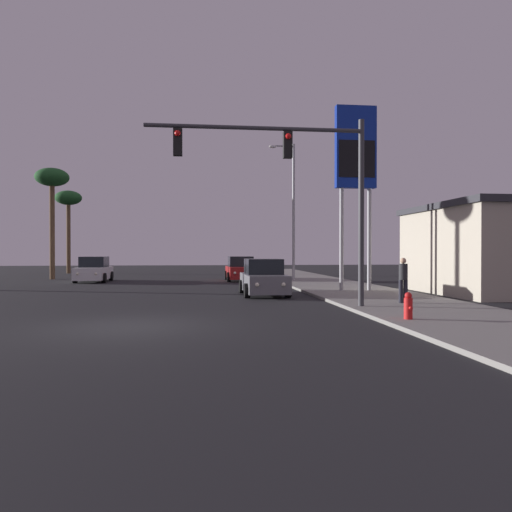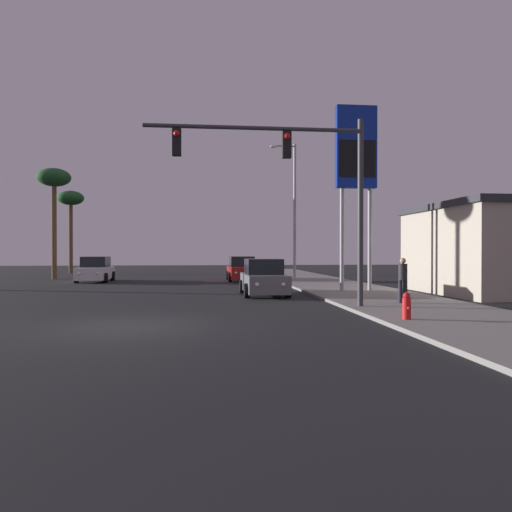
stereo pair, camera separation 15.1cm
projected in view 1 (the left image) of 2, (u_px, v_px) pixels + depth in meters
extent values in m
plane|color=black|center=(128.00, 327.00, 13.40)|extent=(120.00, 120.00, 0.00)
cube|color=gray|center=(355.00, 291.00, 24.43)|extent=(5.00, 60.00, 0.12)
cube|color=slate|center=(264.00, 283.00, 23.01)|extent=(1.85, 4.22, 0.80)
cube|color=black|center=(263.00, 266.00, 23.16)|extent=(1.62, 2.02, 0.70)
cylinder|color=black|center=(247.00, 291.00, 21.62)|extent=(0.24, 0.64, 0.64)
cylinder|color=black|center=(288.00, 290.00, 21.83)|extent=(0.24, 0.64, 0.64)
cylinder|color=black|center=(242.00, 287.00, 24.21)|extent=(0.24, 0.64, 0.64)
cylinder|color=black|center=(278.00, 286.00, 24.41)|extent=(0.24, 0.64, 0.64)
sphere|color=#F2EACC|center=(257.00, 285.00, 20.84)|extent=(0.18, 0.18, 0.18)
sphere|color=#F2EACC|center=(283.00, 285.00, 20.97)|extent=(0.18, 0.18, 0.18)
cube|color=silver|center=(94.00, 273.00, 33.19)|extent=(1.84, 4.22, 0.80)
cube|color=black|center=(94.00, 262.00, 33.34)|extent=(1.62, 2.01, 0.70)
cylinder|color=black|center=(75.00, 278.00, 31.80)|extent=(0.24, 0.64, 0.64)
cylinder|color=black|center=(104.00, 278.00, 32.01)|extent=(0.24, 0.64, 0.64)
cylinder|color=black|center=(84.00, 276.00, 34.39)|extent=(0.24, 0.64, 0.64)
cylinder|color=black|center=(111.00, 276.00, 34.59)|extent=(0.24, 0.64, 0.64)
sphere|color=#F2EACC|center=(78.00, 274.00, 31.02)|extent=(0.18, 0.18, 0.18)
sphere|color=#F2EACC|center=(96.00, 274.00, 31.15)|extent=(0.18, 0.18, 0.18)
cube|color=maroon|center=(241.00, 272.00, 34.53)|extent=(1.88, 4.24, 0.80)
cube|color=black|center=(240.00, 261.00, 34.67)|extent=(1.64, 2.03, 0.70)
cylinder|color=black|center=(229.00, 277.00, 33.13)|extent=(0.24, 0.64, 0.64)
cylinder|color=black|center=(256.00, 277.00, 33.34)|extent=(0.24, 0.64, 0.64)
cylinder|color=black|center=(227.00, 275.00, 35.72)|extent=(0.24, 0.64, 0.64)
cylinder|color=black|center=(252.00, 275.00, 35.93)|extent=(0.24, 0.64, 0.64)
sphere|color=#F2EACC|center=(235.00, 273.00, 32.35)|extent=(0.18, 0.18, 0.18)
sphere|color=#F2EACC|center=(252.00, 273.00, 32.48)|extent=(0.18, 0.18, 0.18)
cylinder|color=#38383D|center=(361.00, 213.00, 17.38)|extent=(0.20, 0.20, 6.50)
cylinder|color=#38383D|center=(255.00, 128.00, 16.92)|extent=(7.44, 0.14, 0.14)
cube|color=black|center=(288.00, 145.00, 17.05)|extent=(0.30, 0.24, 0.90)
sphere|color=red|center=(288.00, 136.00, 16.91)|extent=(0.20, 0.20, 0.20)
cube|color=black|center=(178.00, 142.00, 16.62)|extent=(0.30, 0.24, 0.90)
sphere|color=red|center=(178.00, 133.00, 16.48)|extent=(0.20, 0.20, 0.20)
cylinder|color=#99999E|center=(294.00, 212.00, 32.92)|extent=(0.18, 0.18, 9.00)
cylinder|color=#99999E|center=(283.00, 146.00, 32.80)|extent=(1.40, 0.10, 0.10)
ellipsoid|color=silver|center=(273.00, 147.00, 32.72)|extent=(0.50, 0.24, 0.20)
cylinder|color=#99999E|center=(342.00, 239.00, 24.28)|extent=(0.20, 0.20, 5.00)
cylinder|color=#99999E|center=(369.00, 239.00, 24.45)|extent=(0.20, 0.20, 5.00)
cube|color=navy|center=(356.00, 147.00, 24.32)|extent=(2.00, 0.40, 4.00)
cube|color=black|center=(357.00, 159.00, 24.12)|extent=(1.80, 0.03, 1.80)
cylinder|color=red|center=(408.00, 308.00, 14.02)|extent=(0.24, 0.24, 0.60)
sphere|color=red|center=(408.00, 296.00, 14.02)|extent=(0.20, 0.20, 0.20)
cylinder|color=red|center=(411.00, 308.00, 13.85)|extent=(0.08, 0.10, 0.08)
cylinder|color=#23232D|center=(401.00, 291.00, 18.48)|extent=(0.16, 0.16, 0.85)
cylinder|color=#23232D|center=(405.00, 291.00, 18.50)|extent=(0.16, 0.16, 0.85)
cylinder|color=#262628|center=(403.00, 272.00, 18.48)|extent=(0.32, 0.32, 0.60)
sphere|color=tan|center=(403.00, 261.00, 18.48)|extent=(0.22, 0.22, 0.22)
cylinder|color=brown|center=(69.00, 238.00, 45.99)|extent=(0.36, 0.36, 6.50)
ellipsoid|color=#1E5123|center=(68.00, 198.00, 45.95)|extent=(2.40, 2.40, 1.32)
cylinder|color=brown|center=(52.00, 232.00, 36.21)|extent=(0.36, 0.36, 6.95)
ellipsoid|color=#1E5123|center=(52.00, 177.00, 36.17)|extent=(2.40, 2.40, 1.32)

